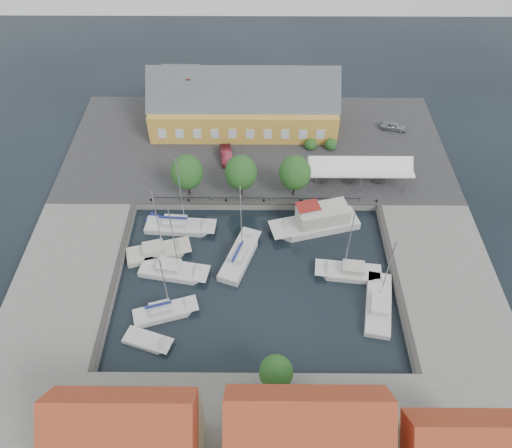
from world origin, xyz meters
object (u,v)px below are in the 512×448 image
at_px(tent_canopy, 360,168).
at_px(launch_nw, 160,222).
at_px(car_silver, 394,126).
at_px(east_boat_b, 350,273).
at_px(center_sailboat, 240,258).
at_px(warehouse, 240,105).
at_px(car_red, 226,155).
at_px(trawler, 318,222).
at_px(west_boat_a, 179,227).
at_px(west_boat_c, 173,271).
at_px(west_boat_d, 164,313).
at_px(east_boat_c, 378,307).
at_px(launch_sw, 147,341).
at_px(west_boat_b, 157,253).

height_order(tent_canopy, launch_nw, tent_canopy).
relative_size(car_silver, east_boat_b, 0.36).
bearing_deg(center_sailboat, warehouse, 91.33).
xyz_separation_m(east_boat_b, launch_nw, (-23.75, 8.38, -0.17)).
bearing_deg(launch_nw, car_red, 55.60).
bearing_deg(east_boat_b, trawler, 112.88).
bearing_deg(tent_canopy, west_boat_a, -161.72).
height_order(car_silver, launch_nw, car_silver).
relative_size(west_boat_c, west_boat_d, 1.15).
xyz_separation_m(center_sailboat, west_boat_a, (-8.00, 5.18, -0.09)).
bearing_deg(east_boat_c, car_silver, 77.07).
xyz_separation_m(tent_canopy, east_boat_b, (-2.83, -15.24, -3.42)).
height_order(east_boat_b, west_boat_c, west_boat_c).
height_order(car_silver, west_boat_c, west_boat_c).
bearing_deg(east_boat_b, launch_sw, -157.78).
bearing_deg(warehouse, tent_canopy, -39.86).
bearing_deg(car_silver, west_boat_a, 136.86).
height_order(center_sailboat, west_boat_a, west_boat_a).
xyz_separation_m(warehouse, launch_nw, (-9.98, -20.73, -4.34)).
distance_m(center_sailboat, trawler, 11.37).
bearing_deg(east_boat_c, east_boat_b, 118.32).
bearing_deg(center_sailboat, west_boat_d, -135.87).
height_order(car_silver, launch_sw, car_silver).
bearing_deg(east_boat_c, warehouse, 115.76).
distance_m(warehouse, east_boat_c, 37.86).
height_order(trawler, west_boat_b, west_boat_b).
xyz_separation_m(east_boat_c, west_boat_d, (-23.87, -0.96, 0.01)).
distance_m(west_boat_c, launch_nw, 8.74).
relative_size(east_boat_b, east_boat_c, 0.99).
xyz_separation_m(trawler, west_boat_c, (-17.80, -7.63, -0.76)).
bearing_deg(launch_nw, west_boat_c, -72.02).
distance_m(warehouse, center_sailboat, 27.27).
relative_size(center_sailboat, launch_nw, 2.90).
bearing_deg(east_boat_c, launch_sw, -169.99).
distance_m(east_boat_b, west_boat_c, 21.05).
xyz_separation_m(tent_canopy, launch_sw, (-25.45, -24.48, -3.59)).
xyz_separation_m(center_sailboat, west_boat_c, (-7.90, -2.07, -0.10)).
xyz_separation_m(car_red, center_sailboat, (2.41, -18.19, -1.40)).
distance_m(east_boat_c, west_boat_b, 27.02).
relative_size(trawler, west_boat_d, 1.21).
height_order(warehouse, launch_sw, warehouse).
bearing_deg(center_sailboat, launch_nw, 149.54).
bearing_deg(launch_sw, launch_nw, 93.65).
distance_m(car_red, west_boat_c, 21.05).
relative_size(car_red, east_boat_b, 0.43).
distance_m(west_boat_b, launch_sw, 12.22).
xyz_separation_m(west_boat_c, launch_nw, (-2.70, 8.31, -0.17)).
bearing_deg(east_boat_c, launch_nw, 153.43).
bearing_deg(east_boat_b, west_boat_a, 160.90).
bearing_deg(west_boat_b, launch_nw, 94.75).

